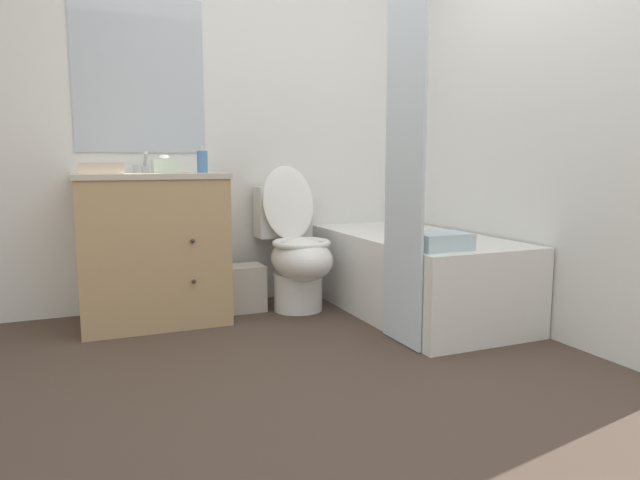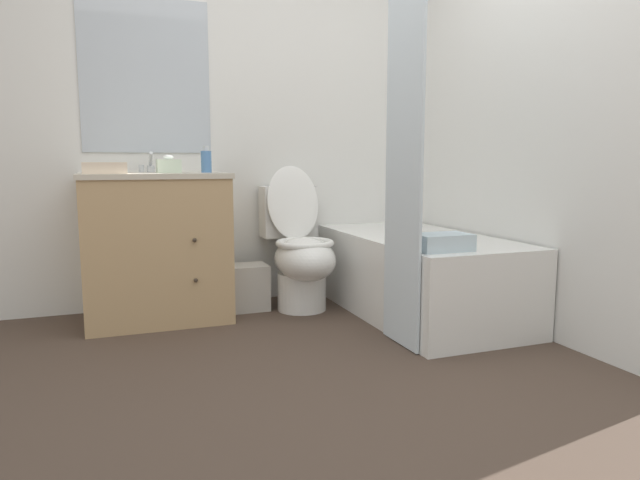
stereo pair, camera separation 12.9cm
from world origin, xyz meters
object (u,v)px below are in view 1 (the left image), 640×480
at_px(wastebasket, 243,288).
at_px(soap_dispenser, 202,161).
at_px(sink_faucet, 145,167).
at_px(hand_towel_folded, 101,168).
at_px(toilet, 296,253).
at_px(tissue_box, 165,166).
at_px(bath_towel_folded, 442,241).
at_px(vanity_cabinet, 152,246).
at_px(bathtub, 415,274).

xyz_separation_m(wastebasket, soap_dispenser, (-0.24, -0.05, 0.80)).
xyz_separation_m(sink_faucet, hand_towel_folded, (-0.26, -0.36, -0.00)).
height_order(sink_faucet, toilet, sink_faucet).
relative_size(sink_faucet, tissue_box, 1.07).
relative_size(sink_faucet, bath_towel_folded, 0.50).
height_order(vanity_cabinet, bath_towel_folded, vanity_cabinet).
bearing_deg(wastebasket, bathtub, -26.38).
height_order(vanity_cabinet, sink_faucet, sink_faucet).
height_order(bathtub, bath_towel_folded, bath_towel_folded).
distance_m(toilet, bathtub, 0.75).
relative_size(toilet, bath_towel_folded, 3.22).
bearing_deg(toilet, sink_faucet, 163.37).
xyz_separation_m(vanity_cabinet, wastebasket, (0.55, 0.02, -0.30)).
height_order(sink_faucet, bath_towel_folded, sink_faucet).
distance_m(bathtub, hand_towel_folded, 1.91).
bearing_deg(sink_faucet, hand_towel_folded, -126.39).
relative_size(tissue_box, bath_towel_folded, 0.47).
bearing_deg(hand_towel_folded, wastebasket, 13.50).
bearing_deg(sink_faucet, bath_towel_folded, -42.39).
relative_size(tissue_box, soap_dispenser, 0.85).
distance_m(hand_towel_folded, bath_towel_folded, 1.82).
height_order(hand_towel_folded, bath_towel_folded, hand_towel_folded).
height_order(wastebasket, hand_towel_folded, hand_towel_folded).
bearing_deg(soap_dispenser, hand_towel_folded, -165.41).
distance_m(vanity_cabinet, wastebasket, 0.63).
distance_m(sink_faucet, tissue_box, 0.23).
distance_m(wastebasket, soap_dispenser, 0.83).
bearing_deg(vanity_cabinet, tissue_box, -21.52).
xyz_separation_m(toilet, hand_towel_folded, (-1.13, -0.10, 0.54)).
bearing_deg(toilet, vanity_cabinet, 175.08).
distance_m(wastebasket, tissue_box, 0.90).
xyz_separation_m(sink_faucet, bath_towel_folded, (1.31, -1.20, -0.37)).
relative_size(bathtub, tissue_box, 11.15).
bearing_deg(wastebasket, sink_faucet, 163.49).
height_order(tissue_box, hand_towel_folded, tissue_box).
bearing_deg(hand_towel_folded, soap_dispenser, 14.59).
xyz_separation_m(tissue_box, bath_towel_folded, (1.23, -0.98, -0.38)).
distance_m(bathtub, bath_towel_folded, 0.66).
distance_m(toilet, hand_towel_folded, 1.26).
relative_size(vanity_cabinet, wastebasket, 3.02).
bearing_deg(tissue_box, soap_dispenser, 2.38).
xyz_separation_m(vanity_cabinet, sink_faucet, (-0.00, 0.19, 0.46)).
height_order(bathtub, tissue_box, tissue_box).
height_order(wastebasket, tissue_box, tissue_box).
distance_m(bathtub, soap_dispenser, 1.46).
relative_size(sink_faucet, bathtub, 0.10).
height_order(toilet, bath_towel_folded, toilet).
bearing_deg(hand_towel_folded, vanity_cabinet, 33.13).
height_order(vanity_cabinet, bathtub, vanity_cabinet).
height_order(bathtub, wastebasket, bathtub).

